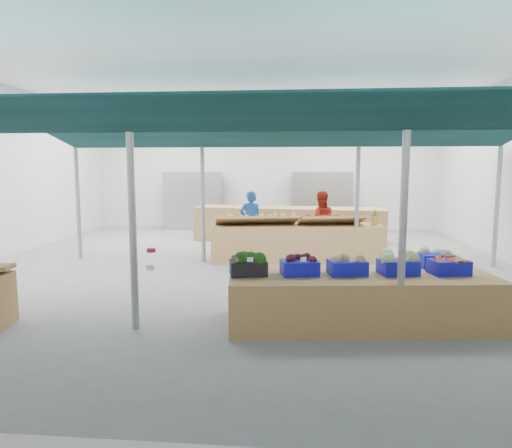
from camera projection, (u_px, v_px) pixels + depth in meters
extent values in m
plane|color=slate|center=(244.00, 267.00, 10.08)|extent=(13.00, 13.00, 0.00)
plane|color=silver|center=(243.00, 71.00, 9.56)|extent=(13.00, 13.00, 0.00)
plane|color=silver|center=(265.00, 170.00, 16.24)|extent=(12.00, 0.00, 12.00)
cylinder|color=gray|center=(78.00, 196.00, 10.75)|extent=(0.10, 0.10, 3.00)
cylinder|color=gray|center=(132.00, 219.00, 6.03)|extent=(0.10, 0.10, 3.00)
cylinder|color=gray|center=(203.00, 197.00, 10.48)|extent=(0.10, 0.10, 3.00)
cylinder|color=gray|center=(403.00, 222.00, 5.71)|extent=(0.10, 0.10, 3.00)
cylinder|color=gray|center=(357.00, 198.00, 10.16)|extent=(0.10, 0.10, 3.00)
cylinder|color=gray|center=(498.00, 199.00, 9.89)|extent=(0.10, 0.10, 3.00)
cylinder|color=gray|center=(264.00, 114.00, 5.70)|extent=(10.00, 0.06, 0.06)
cylinder|color=gray|center=(279.00, 137.00, 10.15)|extent=(10.00, 0.06, 0.06)
cube|color=black|center=(260.00, 113.00, 5.07)|extent=(9.50, 1.28, 0.30)
cube|color=black|center=(268.00, 124.00, 6.36)|extent=(9.50, 1.28, 0.30)
cube|color=black|center=(278.00, 139.00, 9.52)|extent=(9.50, 1.28, 0.30)
cube|color=black|center=(280.00, 142.00, 10.80)|extent=(9.50, 1.28, 0.30)
cube|color=#B23F33|center=(193.00, 201.00, 16.11)|extent=(2.00, 0.50, 2.00)
cube|color=#B23F33|center=(322.00, 202.00, 15.70)|extent=(2.00, 0.50, 2.00)
cube|color=olive|center=(361.00, 299.00, 6.36)|extent=(3.76, 1.61, 0.71)
cube|color=olive|center=(297.00, 243.00, 10.69)|extent=(4.02, 1.32, 0.85)
cube|color=olive|center=(289.00, 224.00, 13.54)|extent=(5.67, 1.74, 1.00)
cube|color=#0F12AB|center=(455.00, 307.00, 6.28)|extent=(0.54, 0.47, 0.54)
imported|color=#18469F|center=(251.00, 221.00, 11.84)|extent=(0.61, 0.43, 1.58)
imported|color=maroon|center=(321.00, 222.00, 11.68)|extent=(0.82, 0.67, 1.58)
cube|color=black|center=(248.00, 268.00, 6.27)|extent=(0.56, 0.45, 0.20)
cube|color=white|center=(250.00, 260.00, 6.03)|extent=(0.08, 0.03, 0.06)
cube|color=#0F12AB|center=(300.00, 268.00, 6.28)|extent=(0.56, 0.45, 0.20)
cube|color=white|center=(303.00, 259.00, 6.05)|extent=(0.08, 0.03, 0.06)
cube|color=#0F12AB|center=(347.00, 267.00, 6.30)|extent=(0.56, 0.45, 0.20)
cube|color=white|center=(353.00, 259.00, 6.06)|extent=(0.08, 0.03, 0.06)
cube|color=#0F12AB|center=(398.00, 267.00, 6.31)|extent=(0.56, 0.45, 0.20)
cube|color=white|center=(406.00, 259.00, 6.07)|extent=(0.08, 0.03, 0.06)
cube|color=#0F12AB|center=(449.00, 267.00, 6.32)|extent=(0.56, 0.45, 0.20)
cube|color=white|center=(458.00, 259.00, 6.09)|extent=(0.08, 0.03, 0.06)
sphere|color=brown|center=(237.00, 260.00, 6.13)|extent=(0.09, 0.09, 0.09)
sphere|color=brown|center=(233.00, 257.00, 6.11)|extent=(0.06, 0.06, 0.06)
cylinder|color=red|center=(151.00, 250.00, 5.98)|extent=(0.12, 0.12, 0.05)
cube|color=white|center=(150.00, 268.00, 5.95)|extent=(0.10, 0.01, 0.07)
cube|color=#997247|center=(257.00, 220.00, 10.53)|extent=(2.00, 1.03, 0.26)
cube|color=#997247|center=(332.00, 220.00, 10.53)|extent=(1.60, 0.96, 0.26)
cylinder|color=#8C6019|center=(375.00, 221.00, 10.54)|extent=(0.14, 0.14, 0.22)
cone|color=#26661E|center=(375.00, 212.00, 10.52)|extent=(0.12, 0.12, 0.18)
cube|color=#0F12AB|center=(435.00, 260.00, 6.78)|extent=(0.56, 0.44, 0.20)
cube|color=white|center=(443.00, 252.00, 6.54)|extent=(0.08, 0.02, 0.06)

